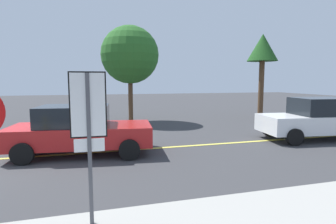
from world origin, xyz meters
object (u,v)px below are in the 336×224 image
(speed_limit_sign, at_px, (89,122))
(tree_left_verge, at_px, (263,50))
(car_white_near_curb, at_px, (317,119))
(tree_centre_verge, at_px, (130,55))
(car_red_mid_road, at_px, (80,130))

(speed_limit_sign, distance_m, tree_left_verge, 15.58)
(speed_limit_sign, xyz_separation_m, car_white_near_curb, (8.88, 4.68, -0.92))
(tree_centre_verge, bearing_deg, car_white_near_curb, -46.03)
(speed_limit_sign, distance_m, tree_centre_verge, 11.98)
(car_red_mid_road, relative_size, tree_left_verge, 0.86)
(car_red_mid_road, xyz_separation_m, car_white_near_curb, (9.24, -0.22, 0.04))
(speed_limit_sign, height_order, tree_left_verge, tree_left_verge)
(speed_limit_sign, bearing_deg, car_white_near_curb, 27.82)
(tree_left_verge, bearing_deg, speed_limit_sign, -133.73)
(tree_left_verge, xyz_separation_m, tree_centre_verge, (-8.40, 0.48, -0.48))
(car_white_near_curb, bearing_deg, speed_limit_sign, -152.18)
(car_red_mid_road, distance_m, car_white_near_curb, 9.24)
(car_white_near_curb, distance_m, tree_left_verge, 7.51)
(tree_centre_verge, bearing_deg, tree_left_verge, -3.27)
(tree_left_verge, height_order, tree_centre_verge, tree_centre_verge)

